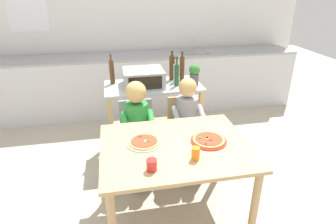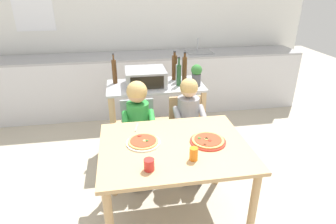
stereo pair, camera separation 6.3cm
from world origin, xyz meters
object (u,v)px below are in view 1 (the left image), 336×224
bottle_clear_vinegar (177,75)px  pizza_plate_white (144,142)px  dining_chair_right (185,129)px  child_in_green_shirt (138,120)px  potted_herb_plant (194,74)px  pizza_plate_red_rimmed (209,140)px  dining_table (175,156)px  bottle_tall_green_wine (176,73)px  bottle_dark_olive_oil (112,72)px  drinking_cup_orange (196,153)px  toaster_oven (143,78)px  child_in_grey_shirt (188,118)px  serving_spoon (136,128)px  dining_chair_left (137,133)px  kitchen_island_cart (154,107)px  bottle_slim_sauce (182,68)px  bottle_brown_beer (172,67)px  drinking_cup_red (152,165)px

bottle_clear_vinegar → pizza_plate_white: 1.16m
dining_chair_right → child_in_green_shirt: bearing=-167.3°
potted_herb_plant → pizza_plate_red_rimmed: bearing=-99.4°
bottle_clear_vinegar → dining_table: bottle_clear_vinegar is taller
bottle_clear_vinegar → pizza_plate_red_rimmed: (0.02, -1.09, -0.21)m
dining_chair_right → bottle_tall_green_wine: bearing=90.1°
bottle_dark_olive_oil → potted_herb_plant: size_ratio=1.40×
bottle_tall_green_wine → bottle_clear_vinegar: 0.14m
pizza_plate_red_rimmed → drinking_cup_orange: bearing=-128.8°
dining_chair_right → pizza_plate_red_rimmed: (-0.00, -0.74, 0.29)m
dining_chair_right → pizza_plate_white: bearing=-127.3°
bottle_dark_olive_oil → dining_table: (0.45, -1.30, -0.35)m
toaster_oven → child_in_grey_shirt: (0.38, -0.55, -0.28)m
bottle_clear_vinegar → serving_spoon: size_ratio=2.35×
bottle_tall_green_wine → dining_chair_left: bottle_tall_green_wine is taller
potted_herb_plant → child_in_grey_shirt: size_ratio=0.23×
bottle_tall_green_wine → potted_herb_plant: bearing=-43.9°
dining_table → pizza_plate_red_rimmed: 0.30m
kitchen_island_cart → pizza_plate_white: size_ratio=4.04×
bottle_clear_vinegar → pizza_plate_red_rimmed: bottle_clear_vinegar is taller
bottle_slim_sauce → bottle_brown_beer: size_ratio=0.99×
bottle_brown_beer → serving_spoon: bottle_brown_beer is taller
child_in_green_shirt → dining_chair_left: bearing=90.0°
toaster_oven → child_in_grey_shirt: size_ratio=0.42×
dining_table → pizza_plate_white: pizza_plate_white is taller
potted_herb_plant → pizza_plate_white: (-0.69, -0.99, -0.22)m
dining_table → serving_spoon: (-0.28, 0.34, 0.11)m
child_in_green_shirt → drinking_cup_orange: child_in_green_shirt is taller
kitchen_island_cart → drinking_cup_red: bearing=-99.0°
kitchen_island_cart → drinking_cup_orange: 1.41m
toaster_oven → dining_table: 1.21m
toaster_oven → child_in_green_shirt: size_ratio=0.42×
potted_herb_plant → dining_chair_left: size_ratio=0.30×
toaster_oven → kitchen_island_cart: bearing=0.2°
bottle_slim_sauce → dining_table: bearing=-105.9°
bottle_clear_vinegar → pizza_plate_white: size_ratio=1.21×
toaster_oven → bottle_clear_vinegar: size_ratio=1.35×
dining_chair_left → drinking_cup_red: (0.01, -1.03, 0.32)m
dining_chair_left → child_in_green_shirt: size_ratio=0.77×
kitchen_island_cart → bottle_slim_sauce: bearing=15.2°
bottle_tall_green_wine → child_in_green_shirt: size_ratio=0.28×
child_in_green_shirt → dining_table: bearing=-69.1°
bottle_slim_sauce → potted_herb_plant: 0.23m
child_in_green_shirt → drinking_cup_red: size_ratio=12.58×
bottle_clear_vinegar → dining_chair_right: bottle_clear_vinegar is taller
bottle_slim_sauce → dining_chair_left: bottle_slim_sauce is taller
bottle_dark_olive_oil → bottle_slim_sauce: bearing=-2.7°
pizza_plate_white → bottle_tall_green_wine: bearing=66.2°
child_in_grey_shirt → pizza_plate_red_rimmed: 0.63m
child_in_green_shirt → drinking_cup_orange: bearing=-68.1°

